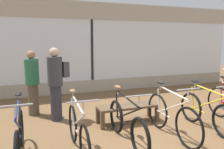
# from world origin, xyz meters

# --- Properties ---
(ground_plane) EXTENTS (24.00, 24.00, 0.00)m
(ground_plane) POSITION_xyz_m (0.00, 0.00, 0.00)
(ground_plane) COLOR brown
(shop_back_wall) EXTENTS (12.00, 0.08, 3.20)m
(shop_back_wall) POSITION_xyz_m (0.00, 4.00, 1.64)
(shop_back_wall) COLOR #B2A893
(shop_back_wall) RESTS_ON ground_plane
(bicycle_far_left) EXTENTS (0.46, 1.64, 1.01)m
(bicycle_far_left) POSITION_xyz_m (-2.26, -0.11, 0.37)
(bicycle_far_left) COLOR black
(bicycle_far_left) RESTS_ON ground_plane
(bicycle_left) EXTENTS (0.46, 1.71, 1.03)m
(bicycle_left) POSITION_xyz_m (-1.37, -0.25, 0.39)
(bicycle_left) COLOR black
(bicycle_left) RESTS_ON ground_plane
(bicycle_center_left) EXTENTS (0.46, 1.72, 1.01)m
(bicycle_center_left) POSITION_xyz_m (-0.46, -0.16, 0.37)
(bicycle_center_left) COLOR black
(bicycle_center_left) RESTS_ON ground_plane
(bicycle_center_right) EXTENTS (0.46, 1.75, 1.05)m
(bicycle_center_right) POSITION_xyz_m (0.46, -0.20, 0.41)
(bicycle_center_right) COLOR black
(bicycle_center_right) RESTS_ON ground_plane
(bicycle_right) EXTENTS (0.46, 1.67, 1.02)m
(bicycle_right) POSITION_xyz_m (1.37, -0.15, 0.38)
(bicycle_right) COLOR black
(bicycle_right) RESTS_ON ground_plane
(display_bench) EXTENTS (1.40, 0.44, 0.41)m
(display_bench) POSITION_xyz_m (-0.02, 0.76, 0.33)
(display_bench) COLOR brown
(display_bench) RESTS_ON ground_plane
(customer_near_rack) EXTENTS (0.54, 0.42, 1.71)m
(customer_near_rack) POSITION_xyz_m (-1.52, 1.48, 0.92)
(customer_near_rack) COLOR #2D2D38
(customer_near_rack) RESTS_ON ground_plane
(customer_by_window) EXTENTS (0.48, 0.48, 1.62)m
(customer_by_window) POSITION_xyz_m (-2.04, 2.06, 0.85)
(customer_by_window) COLOR brown
(customer_by_window) RESTS_ON ground_plane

